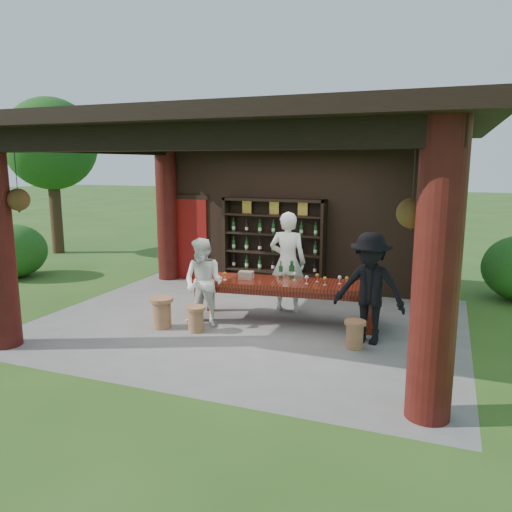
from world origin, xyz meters
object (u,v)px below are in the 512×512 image
(stool_near_left, at_px, (196,318))
(napkin_basket, at_px, (246,275))
(guest_man, at_px, (370,288))
(stool_near_right, at_px, (355,334))
(wine_shelf, at_px, (273,244))
(tasting_table, at_px, (285,288))
(guest_woman, at_px, (204,283))
(host, at_px, (288,262))
(stool_far_left, at_px, (162,312))

(stool_near_left, relative_size, napkin_basket, 1.69)
(stool_near_left, relative_size, guest_man, 0.25)
(stool_near_right, xyz_separation_m, napkin_basket, (-2.13, 0.78, 0.59))
(wine_shelf, distance_m, stool_near_right, 3.92)
(tasting_table, bearing_deg, guest_woman, -150.43)
(stool_near_left, distance_m, guest_woman, 0.65)
(host, relative_size, guest_woman, 1.24)
(tasting_table, distance_m, stool_near_left, 1.68)
(stool_near_left, height_order, stool_far_left, stool_far_left)
(napkin_basket, bearing_deg, stool_near_left, -118.26)
(stool_near_left, bearing_deg, tasting_table, 40.64)
(stool_near_right, relative_size, guest_man, 0.25)
(stool_far_left, relative_size, host, 0.28)
(stool_near_left, bearing_deg, host, 58.06)
(tasting_table, distance_m, napkin_basket, 0.74)
(wine_shelf, xyz_separation_m, host, (0.80, -1.48, -0.07))
(tasting_table, height_order, stool_near_right, tasting_table)
(wine_shelf, xyz_separation_m, guest_woman, (-0.29, -2.86, -0.26))
(stool_near_right, distance_m, stool_far_left, 3.31)
(stool_far_left, distance_m, guest_woman, 0.89)
(guest_woman, relative_size, napkin_basket, 5.97)
(tasting_table, distance_m, stool_far_left, 2.21)
(guest_woman, bearing_deg, wine_shelf, 88.50)
(wine_shelf, relative_size, host, 1.21)
(stool_near_right, height_order, host, host)
(guest_woman, distance_m, napkin_basket, 0.83)
(tasting_table, xyz_separation_m, stool_near_right, (1.42, -0.87, -0.40))
(guest_woman, bearing_deg, stool_far_left, -144.46)
(host, bearing_deg, stool_near_left, 54.28)
(guest_woman, relative_size, guest_man, 0.87)
(stool_near_left, height_order, stool_near_right, same)
(tasting_table, distance_m, stool_near_right, 1.71)
(stool_near_left, xyz_separation_m, napkin_basket, (0.52, 0.98, 0.59))
(wine_shelf, height_order, tasting_table, wine_shelf)
(tasting_table, height_order, guest_man, guest_man)
(tasting_table, distance_m, host, 0.76)
(host, bearing_deg, tasting_table, 99.79)
(tasting_table, xyz_separation_m, stool_far_left, (-1.88, -1.09, -0.35))
(guest_man, bearing_deg, wine_shelf, 142.36)
(stool_far_left, xyz_separation_m, guest_woman, (0.63, 0.38, 0.49))
(wine_shelf, xyz_separation_m, stool_far_left, (-0.92, -3.24, -0.75))
(host, bearing_deg, wine_shelf, -65.32)
(wine_shelf, bearing_deg, guest_woman, -95.81)
(wine_shelf, relative_size, napkin_basket, 8.98)
(stool_near_left, distance_m, host, 2.16)
(tasting_table, bearing_deg, stool_far_left, -149.87)
(stool_far_left, height_order, host, host)
(tasting_table, height_order, napkin_basket, napkin_basket)
(stool_far_left, bearing_deg, wine_shelf, 74.14)
(tasting_table, xyz_separation_m, guest_man, (1.57, -0.54, 0.25))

